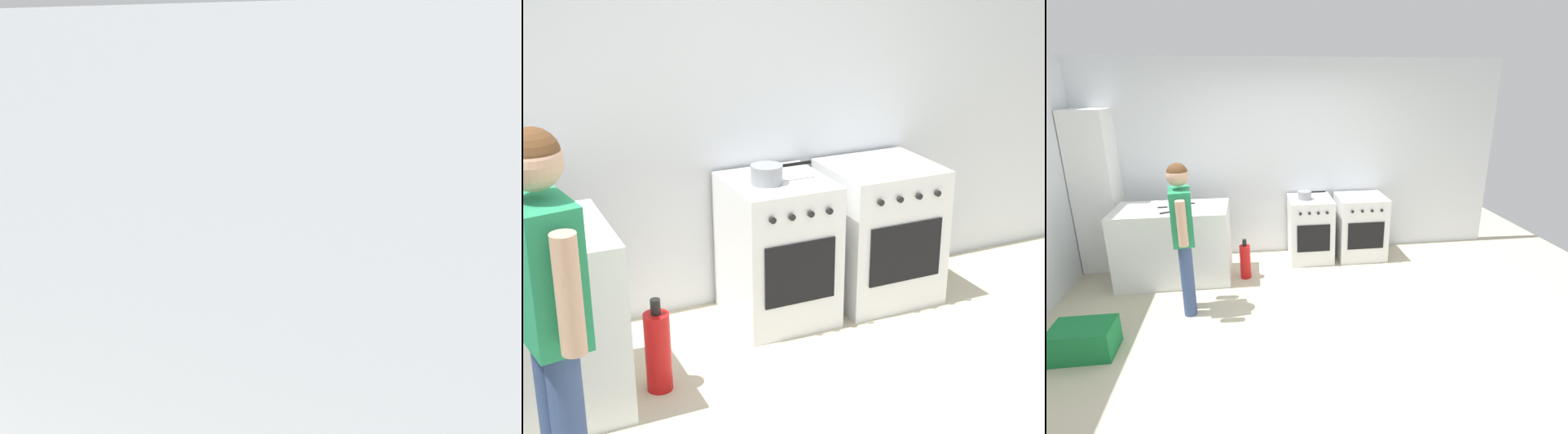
% 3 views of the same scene
% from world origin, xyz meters
% --- Properties ---
extents(ground_plane, '(8.00, 8.00, 0.00)m').
position_xyz_m(ground_plane, '(0.00, 0.00, 0.00)').
color(ground_plane, beige).
extents(back_wall, '(6.00, 0.10, 2.60)m').
position_xyz_m(back_wall, '(0.00, 1.95, 1.30)').
color(back_wall, silver).
rests_on(back_wall, ground).
extents(counter_unit, '(1.30, 0.70, 0.90)m').
position_xyz_m(counter_unit, '(-1.35, 1.20, 0.45)').
color(counter_unit, white).
rests_on(counter_unit, ground).
extents(oven_left, '(0.56, 0.62, 0.85)m').
position_xyz_m(oven_left, '(0.35, 1.58, 0.43)').
color(oven_left, white).
rests_on(oven_left, ground).
extents(oven_right, '(0.64, 0.62, 0.85)m').
position_xyz_m(oven_right, '(1.04, 1.58, 0.43)').
color(oven_right, white).
rests_on(oven_right, ground).
extents(pot, '(0.36, 0.18, 0.11)m').
position_xyz_m(pot, '(0.27, 1.54, 0.90)').
color(pot, gray).
rests_on(pot, oven_left).
extents(knife_carving, '(0.33, 0.07, 0.01)m').
position_xyz_m(knife_carving, '(-1.05, 1.34, 0.90)').
color(knife_carving, silver).
rests_on(knife_carving, counter_unit).
extents(knife_utility, '(0.24, 0.14, 0.01)m').
position_xyz_m(knife_utility, '(-1.43, 0.97, 0.90)').
color(knife_utility, silver).
rests_on(knife_utility, counter_unit).
extents(knife_chef, '(0.31, 0.04, 0.01)m').
position_xyz_m(knife_chef, '(-1.36, 1.23, 0.90)').
color(knife_chef, silver).
rests_on(knife_chef, counter_unit).
extents(person, '(0.25, 0.56, 1.57)m').
position_xyz_m(person, '(-1.10, 0.41, 0.93)').
color(person, '#384C7A').
rests_on(person, ground).
extents(fire_extinguisher, '(0.13, 0.13, 0.50)m').
position_xyz_m(fire_extinguisher, '(-0.52, 1.10, 0.22)').
color(fire_extinguisher, red).
rests_on(fire_extinguisher, ground).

